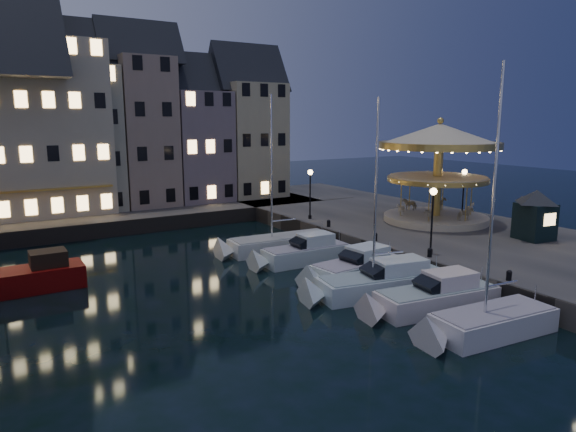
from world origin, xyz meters
TOP-DOWN VIEW (x-y plane):
  - ground at (0.00, 0.00)m, footprint 160.00×160.00m
  - quay_east at (14.00, 6.00)m, footprint 16.00×56.00m
  - quay_north at (-8.00, 28.00)m, footprint 44.00×12.00m
  - quaywall_e at (6.00, 6.00)m, footprint 0.15×44.00m
  - quaywall_n at (-6.00, 22.00)m, footprint 48.00×0.15m
  - streetlamp_b at (7.20, 1.00)m, footprint 0.44×0.44m
  - streetlamp_c at (7.20, 14.50)m, footprint 0.44×0.44m
  - streetlamp_d at (18.50, 8.00)m, footprint 0.44×0.44m
  - bollard_a at (6.60, -5.00)m, footprint 0.30×0.30m
  - bollard_b at (6.60, 0.50)m, footprint 0.30×0.30m
  - bollard_c at (6.60, 5.50)m, footprint 0.30×0.30m
  - bollard_d at (6.60, 11.00)m, footprint 0.30×0.30m
  - townhouse_nb at (-14.05, 30.00)m, footprint 6.16×8.00m
  - townhouse_nc at (-8.00, 30.00)m, footprint 6.82×8.00m
  - townhouse_nd at (-2.25, 30.00)m, footprint 5.50×8.00m
  - townhouse_ne at (3.20, 30.00)m, footprint 6.16×8.00m
  - townhouse_nf at (9.25, 30.00)m, footprint 6.82×8.00m
  - hotel_corner at (-14.00, 30.00)m, footprint 17.60×9.00m
  - motorboat_a at (2.05, -7.06)m, footprint 7.01×2.83m
  - motorboat_b at (2.36, -3.58)m, footprint 7.61×3.12m
  - motorboat_c at (1.73, -0.37)m, footprint 8.73×3.67m
  - motorboat_d at (2.29, 2.49)m, footprint 7.16×2.89m
  - motorboat_e at (1.55, 7.21)m, footprint 7.11×2.22m
  - motorboat_f at (1.55, 10.80)m, footprint 8.90×2.85m
  - red_fishing_boat at (-14.93, 10.66)m, footprint 6.65×2.33m
  - carousel at (15.40, 8.13)m, footprint 9.66×9.66m
  - ticket_kiosk at (16.36, -0.02)m, footprint 3.40×3.40m

SIDE VIEW (x-z plane):
  - ground at x=0.00m, z-range 0.00..0.00m
  - motorboat_f at x=1.55m, z-range -5.36..6.42m
  - motorboat_a at x=2.05m, z-range -5.26..6.33m
  - motorboat_e at x=1.55m, z-range -0.44..1.71m
  - motorboat_d at x=2.29m, z-range -0.44..1.71m
  - motorboat_b at x=2.36m, z-range -0.44..1.71m
  - quay_east at x=14.00m, z-range 0.00..1.30m
  - quay_north at x=-8.00m, z-range 0.00..1.30m
  - quaywall_e at x=6.00m, z-range 0.00..1.30m
  - quaywall_n at x=-6.00m, z-range 0.00..1.30m
  - motorboat_c at x=1.73m, z-range -5.10..6.45m
  - red_fishing_boat at x=-14.93m, z-range -2.16..3.53m
  - bollard_a at x=6.60m, z-range 1.32..1.89m
  - bollard_b at x=6.60m, z-range 1.32..1.89m
  - bollard_c at x=6.60m, z-range 1.32..1.89m
  - bollard_d at x=6.60m, z-range 1.32..1.89m
  - ticket_kiosk at x=16.36m, z-range 1.68..5.65m
  - streetlamp_b at x=7.20m, z-range 1.93..6.10m
  - streetlamp_c at x=7.20m, z-range 1.93..6.10m
  - streetlamp_d at x=18.50m, z-range 1.93..6.10m
  - carousel at x=15.40m, z-range 2.64..11.09m
  - townhouse_ne at x=3.20m, z-range 1.38..14.18m
  - townhouse_nb at x=-14.05m, z-range 1.38..15.18m
  - townhouse_nf at x=9.25m, z-range 1.38..15.18m
  - townhouse_nc at x=-8.00m, z-range 1.38..16.18m
  - townhouse_nd at x=-2.25m, z-range 1.38..17.18m
  - hotel_corner at x=-14.00m, z-range 1.38..18.18m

